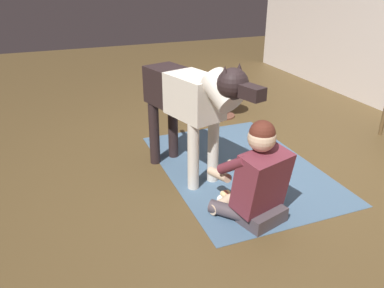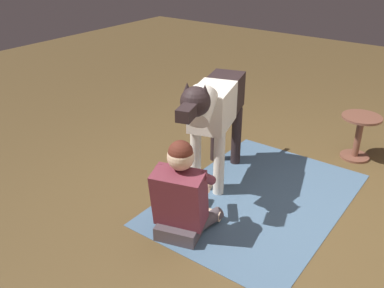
{
  "view_description": "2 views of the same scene",
  "coord_description": "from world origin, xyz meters",
  "px_view_note": "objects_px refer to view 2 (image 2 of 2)",
  "views": [
    {
      "loc": [
        2.94,
        -1.57,
        1.83
      ],
      "look_at": [
        0.12,
        -0.48,
        0.43
      ],
      "focal_mm": 35.86,
      "sensor_mm": 36.0,
      "label": 1
    },
    {
      "loc": [
        2.98,
        1.56,
        2.21
      ],
      "look_at": [
        0.22,
        -0.47,
        0.51
      ],
      "focal_mm": 39.68,
      "sensor_mm": 36.0,
      "label": 2
    }
  ],
  "objects_px": {
    "hot_dog_on_plate": "(194,208)",
    "round_side_table": "(359,133)",
    "large_dog": "(214,109)",
    "person_sitting_on_floor": "(182,196)"
  },
  "relations": [
    {
      "from": "hot_dog_on_plate",
      "to": "large_dog",
      "type": "bearing_deg",
      "value": -163.58
    },
    {
      "from": "hot_dog_on_plate",
      "to": "person_sitting_on_floor",
      "type": "bearing_deg",
      "value": 16.42
    },
    {
      "from": "round_side_table",
      "to": "hot_dog_on_plate",
      "type": "bearing_deg",
      "value": -24.02
    },
    {
      "from": "hot_dog_on_plate",
      "to": "round_side_table",
      "type": "height_order",
      "value": "round_side_table"
    },
    {
      "from": "large_dog",
      "to": "round_side_table",
      "type": "bearing_deg",
      "value": 143.82
    },
    {
      "from": "large_dog",
      "to": "round_side_table",
      "type": "xyz_separation_m",
      "value": [
        -1.34,
        0.98,
        -0.48
      ]
    },
    {
      "from": "hot_dog_on_plate",
      "to": "round_side_table",
      "type": "xyz_separation_m",
      "value": [
        -1.86,
        0.83,
        0.27
      ]
    },
    {
      "from": "large_dog",
      "to": "hot_dog_on_plate",
      "type": "height_order",
      "value": "large_dog"
    },
    {
      "from": "large_dog",
      "to": "round_side_table",
      "type": "distance_m",
      "value": 1.73
    },
    {
      "from": "person_sitting_on_floor",
      "to": "round_side_table",
      "type": "relative_size",
      "value": 1.7
    }
  ]
}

